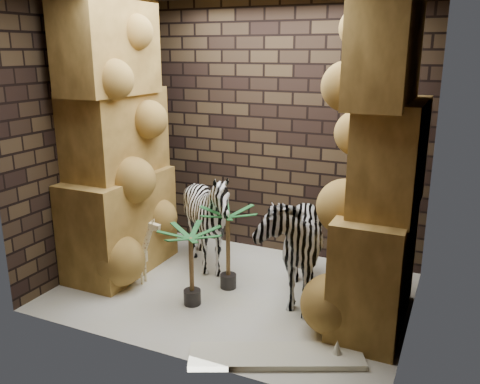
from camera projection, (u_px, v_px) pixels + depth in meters
The scene contains 13 objects.
floor at pixel (233, 291), 5.22m from camera, with size 3.50×3.50×0.00m, color silver.
wall_back at pixel (277, 131), 5.90m from camera, with size 3.50×3.50×0.00m, color black.
wall_front at pixel (160, 179), 3.71m from camera, with size 3.50×3.50×0.00m, color black.
wall_left at pixel (89, 137), 5.50m from camera, with size 3.00×3.00×0.00m, color black.
wall_right at pixel (424, 167), 4.11m from camera, with size 3.00×3.00×0.00m, color black.
rock_pillar_left at pixel (114, 139), 5.36m from camera, with size 0.68×1.30×3.00m, color gold, non-canonical shape.
rock_pillar_right at pixel (383, 163), 4.24m from camera, with size 0.58×1.25×3.00m, color gold, non-canonical shape.
zebra_right at pixel (291, 232), 4.93m from camera, with size 0.63×1.18×1.39m, color white.
zebra_left at pixel (208, 224), 5.57m from camera, with size 0.98×1.22×1.10m, color white.
giraffe_toy at pixel (134, 249), 5.32m from camera, with size 0.39×0.13×0.76m, color beige, non-canonical shape.
palm_front at pixel (228, 248), 5.17m from camera, with size 0.36×0.36×0.89m, color #144A24, non-canonical shape.
palm_back at pixel (191, 267), 4.84m from camera, with size 0.36×0.36×0.80m, color #144A24, non-canonical shape.
surfboard at pixel (276, 356), 4.06m from camera, with size 1.41×0.35×0.05m, color beige.
Camera 1 is at (2.03, -4.27, 2.42)m, focal length 37.39 mm.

